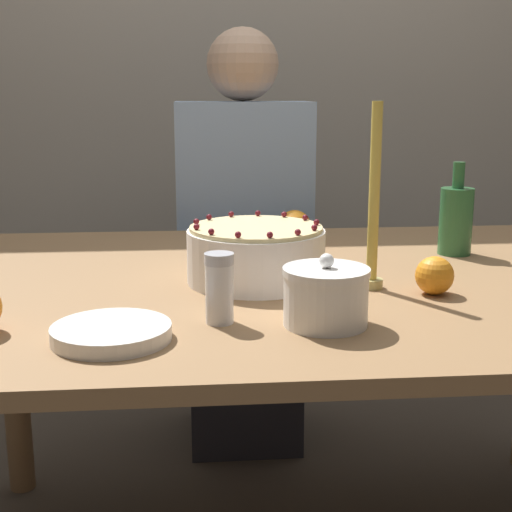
{
  "coord_description": "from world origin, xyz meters",
  "views": [
    {
      "loc": [
        -0.24,
        -1.4,
        1.09
      ],
      "look_at": [
        -0.12,
        -0.02,
        0.77
      ],
      "focal_mm": 50.0,
      "sensor_mm": 36.0,
      "label": 1
    }
  ],
  "objects_px": {
    "cake": "(256,254)",
    "sugar_shaker": "(219,288)",
    "person_man_blue_shirt": "(244,268)",
    "sugar_bowl": "(326,296)",
    "candle": "(374,211)",
    "bottle": "(456,219)"
  },
  "relations": [
    {
      "from": "sugar_shaker",
      "to": "bottle",
      "type": "height_order",
      "value": "bottle"
    },
    {
      "from": "sugar_bowl",
      "to": "bottle",
      "type": "distance_m",
      "value": 0.64
    },
    {
      "from": "candle",
      "to": "cake",
      "type": "bearing_deg",
      "value": 162.67
    },
    {
      "from": "sugar_bowl",
      "to": "person_man_blue_shirt",
      "type": "xyz_separation_m",
      "value": [
        -0.06,
        1.04,
        -0.21
      ]
    },
    {
      "from": "sugar_shaker",
      "to": "person_man_blue_shirt",
      "type": "distance_m",
      "value": 1.05
    },
    {
      "from": "sugar_shaker",
      "to": "candle",
      "type": "relative_size",
      "value": 0.33
    },
    {
      "from": "cake",
      "to": "person_man_blue_shirt",
      "type": "xyz_separation_m",
      "value": [
        0.03,
        0.76,
        -0.22
      ]
    },
    {
      "from": "sugar_bowl",
      "to": "candle",
      "type": "relative_size",
      "value": 0.4
    },
    {
      "from": "sugar_bowl",
      "to": "sugar_shaker",
      "type": "xyz_separation_m",
      "value": [
        -0.17,
        0.03,
        0.01
      ]
    },
    {
      "from": "cake",
      "to": "sugar_shaker",
      "type": "relative_size",
      "value": 2.34
    },
    {
      "from": "sugar_bowl",
      "to": "sugar_shaker",
      "type": "distance_m",
      "value": 0.17
    },
    {
      "from": "cake",
      "to": "bottle",
      "type": "xyz_separation_m",
      "value": [
        0.49,
        0.21,
        0.03
      ]
    },
    {
      "from": "sugar_shaker",
      "to": "bottle",
      "type": "distance_m",
      "value": 0.74
    },
    {
      "from": "sugar_bowl",
      "to": "person_man_blue_shirt",
      "type": "bearing_deg",
      "value": 93.26
    },
    {
      "from": "cake",
      "to": "candle",
      "type": "relative_size",
      "value": 0.77
    },
    {
      "from": "cake",
      "to": "bottle",
      "type": "height_order",
      "value": "bottle"
    },
    {
      "from": "candle",
      "to": "bottle",
      "type": "bearing_deg",
      "value": 46.0
    },
    {
      "from": "cake",
      "to": "sugar_bowl",
      "type": "relative_size",
      "value": 1.94
    },
    {
      "from": "cake",
      "to": "candle",
      "type": "height_order",
      "value": "candle"
    },
    {
      "from": "cake",
      "to": "person_man_blue_shirt",
      "type": "relative_size",
      "value": 0.21
    },
    {
      "from": "sugar_shaker",
      "to": "candle",
      "type": "height_order",
      "value": "candle"
    },
    {
      "from": "sugar_bowl",
      "to": "candle",
      "type": "xyz_separation_m",
      "value": [
        0.13,
        0.22,
        0.1
      ]
    }
  ]
}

